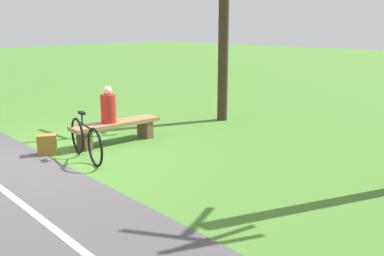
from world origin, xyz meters
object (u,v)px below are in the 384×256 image
(person_seated, at_px, (108,107))
(tree_by_path, at_px, (224,27))
(backpack, at_px, (47,145))
(bicycle, at_px, (86,140))
(bench, at_px, (116,128))

(person_seated, height_order, tree_by_path, tree_by_path)
(person_seated, relative_size, tree_by_path, 0.15)
(person_seated, bearing_deg, tree_by_path, -177.04)
(backpack, bearing_deg, tree_by_path, 174.88)
(bicycle, height_order, backpack, bicycle)
(bicycle, bearing_deg, backpack, -141.39)
(bench, xyz_separation_m, backpack, (1.45, -0.24, -0.13))
(person_seated, distance_m, backpack, 1.44)
(person_seated, bearing_deg, bench, -180.00)
(bench, relative_size, bicycle, 1.22)
(tree_by_path, bearing_deg, person_seated, -3.32)
(bicycle, relative_size, tree_by_path, 0.31)
(backpack, relative_size, tree_by_path, 0.08)
(person_seated, relative_size, bicycle, 0.47)
(tree_by_path, bearing_deg, bench, -3.18)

